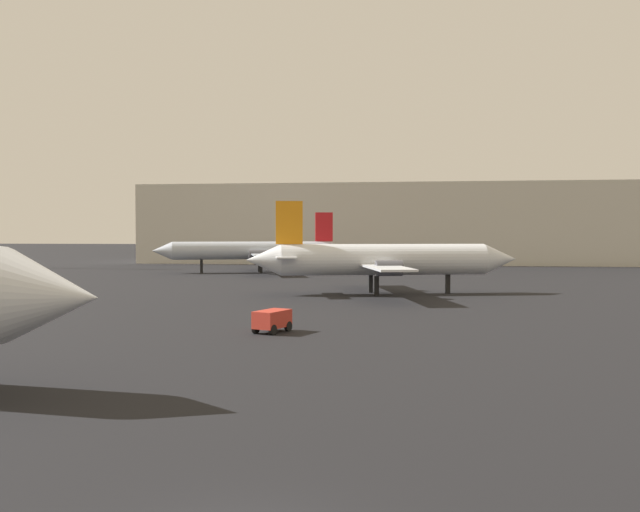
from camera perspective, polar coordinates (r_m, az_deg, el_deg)
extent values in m
cone|color=silver|center=(26.00, -21.12, -3.08)|extent=(4.16, 3.86, 3.46)
cylinder|color=silver|center=(66.36, 5.20, -0.29)|extent=(19.53, 7.60, 2.93)
cone|color=silver|center=(69.46, 14.39, -0.24)|extent=(3.84, 3.63, 2.93)
cone|color=silver|center=(65.09, -4.61, -0.33)|extent=(3.84, 3.63, 2.93)
cube|color=silver|center=(66.19, 4.37, -0.67)|extent=(8.46, 22.59, 0.19)
cube|color=silver|center=(65.16, -2.86, -0.06)|extent=(3.42, 6.80, 0.12)
cube|color=orange|center=(65.15, -2.52, 2.73)|extent=(2.47, 0.84, 4.01)
cylinder|color=#4C4C54|center=(70.51, 4.21, -0.62)|extent=(2.61, 1.93, 1.40)
cylinder|color=#4C4C54|center=(62.11, 5.62, -0.99)|extent=(2.61, 1.93, 1.40)
cube|color=black|center=(67.98, 10.33, -2.25)|extent=(0.47, 0.47, 1.79)
cube|color=black|center=(67.84, 4.13, -2.23)|extent=(0.47, 0.47, 1.79)
cube|color=black|center=(64.78, 4.62, -2.43)|extent=(0.47, 0.47, 1.79)
cylinder|color=#B2BCCC|center=(101.09, -5.52, 0.45)|extent=(22.22, 9.21, 2.55)
cone|color=#B2BCCC|center=(101.01, -12.70, 0.41)|extent=(3.45, 3.28, 2.55)
cone|color=#B2BCCC|center=(102.73, 1.54, 0.49)|extent=(3.45, 3.28, 2.55)
cube|color=#B2BCCC|center=(101.18, -4.89, 0.24)|extent=(10.03, 22.94, 0.19)
cube|color=#B2BCCC|center=(102.39, 0.55, 0.62)|extent=(3.85, 6.98, 0.13)
cube|color=red|center=(102.30, 0.33, 2.38)|extent=(2.51, 1.00, 4.22)
cylinder|color=#4C4C54|center=(96.77, -5.08, 0.08)|extent=(2.72, 2.09, 1.44)
cylinder|color=#4C4C54|center=(105.50, -5.44, 0.24)|extent=(2.72, 2.09, 1.44)
cube|color=black|center=(100.94, -9.60, -0.83)|extent=(0.50, 0.50, 1.89)
cube|color=black|center=(99.66, -4.81, -0.85)|extent=(0.50, 0.50, 1.89)
cube|color=black|center=(102.84, -4.95, -0.76)|extent=(0.50, 0.50, 1.89)
cube|color=red|center=(41.23, -3.91, -5.11)|extent=(2.07, 2.71, 1.00)
cylinder|color=black|center=(40.28, -3.85, -6.00)|extent=(0.40, 0.63, 0.60)
cylinder|color=black|center=(40.92, -5.24, -5.88)|extent=(0.40, 0.63, 0.60)
cylinder|color=black|center=(41.69, -2.60, -5.72)|extent=(0.40, 0.63, 0.60)
cylinder|color=black|center=(42.31, -3.95, -5.61)|extent=(0.40, 0.63, 0.60)
cube|color=beige|center=(135.39, 5.72, 2.57)|extent=(91.55, 26.20, 14.47)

